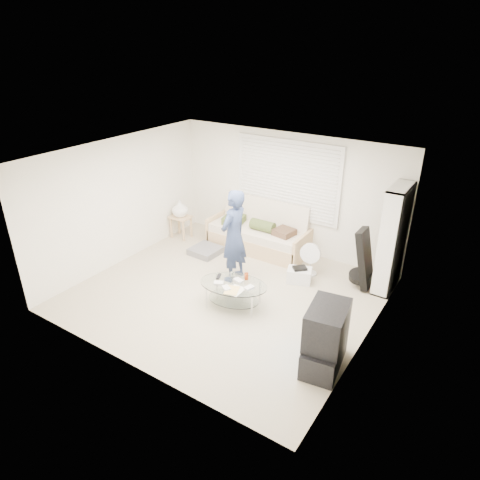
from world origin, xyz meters
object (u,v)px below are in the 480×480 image
Objects in this scene: futon_sofa at (259,234)px; bookshelf at (392,239)px; coffee_table at (234,288)px; tv_unit at (325,338)px.

bookshelf is at bearing -1.84° from futon_sofa.
coffee_table is at bearing -70.11° from futon_sofa.
bookshelf is at bearing 87.20° from tv_unit.
futon_sofa is 2.25m from coffee_table.
bookshelf is 1.49× the size of coffee_table.
futon_sofa is at bearing 134.84° from tv_unit.
futon_sofa reaches higher than tv_unit.
tv_unit is 0.74× the size of coffee_table.
coffee_table is at bearing -134.49° from bookshelf.
futon_sofa reaches higher than coffee_table.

